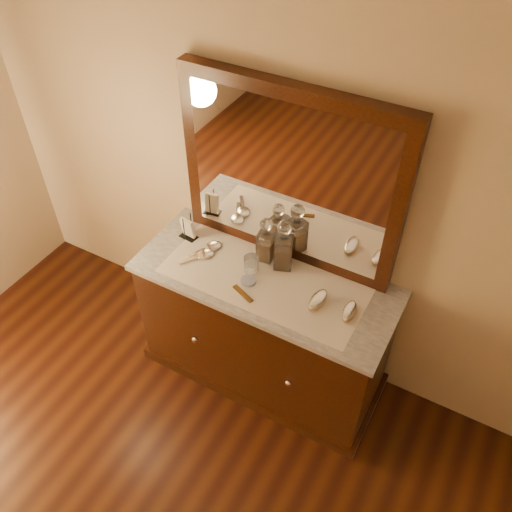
# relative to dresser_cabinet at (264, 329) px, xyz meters

# --- Properties ---
(dresser_cabinet) EXTENTS (1.40, 0.55, 0.82)m
(dresser_cabinet) POSITION_rel_dresser_cabinet_xyz_m (0.00, 0.00, 0.00)
(dresser_cabinet) COLOR black
(dresser_cabinet) RESTS_ON floor
(dresser_plinth) EXTENTS (1.46, 0.59, 0.08)m
(dresser_plinth) POSITION_rel_dresser_cabinet_xyz_m (0.00, 0.00, -0.37)
(dresser_plinth) COLOR black
(dresser_plinth) RESTS_ON floor
(knob_left) EXTENTS (0.04, 0.04, 0.04)m
(knob_left) POSITION_rel_dresser_cabinet_xyz_m (-0.30, -0.28, 0.04)
(knob_left) COLOR silver
(knob_left) RESTS_ON dresser_cabinet
(knob_right) EXTENTS (0.04, 0.04, 0.04)m
(knob_right) POSITION_rel_dresser_cabinet_xyz_m (0.30, -0.28, 0.04)
(knob_right) COLOR silver
(knob_right) RESTS_ON dresser_cabinet
(marble_top) EXTENTS (1.44, 0.59, 0.03)m
(marble_top) POSITION_rel_dresser_cabinet_xyz_m (0.00, 0.00, 0.42)
(marble_top) COLOR silver
(marble_top) RESTS_ON dresser_cabinet
(mirror_frame) EXTENTS (1.20, 0.08, 1.00)m
(mirror_frame) POSITION_rel_dresser_cabinet_xyz_m (0.00, 0.25, 0.94)
(mirror_frame) COLOR black
(mirror_frame) RESTS_ON marble_top
(mirror_glass) EXTENTS (1.06, 0.01, 0.86)m
(mirror_glass) POSITION_rel_dresser_cabinet_xyz_m (0.00, 0.21, 0.94)
(mirror_glass) COLOR white
(mirror_glass) RESTS_ON marble_top
(lace_runner) EXTENTS (1.10, 0.45, 0.00)m
(lace_runner) POSITION_rel_dresser_cabinet_xyz_m (0.00, -0.02, 0.44)
(lace_runner) COLOR silver
(lace_runner) RESTS_ON marble_top
(pin_dish) EXTENTS (0.09, 0.09, 0.01)m
(pin_dish) POSITION_rel_dresser_cabinet_xyz_m (-0.06, -0.07, 0.45)
(pin_dish) COLOR white
(pin_dish) RESTS_ON lace_runner
(comb) EXTENTS (0.14, 0.08, 0.01)m
(comb) POSITION_rel_dresser_cabinet_xyz_m (-0.05, -0.16, 0.45)
(comb) COLOR brown
(comb) RESTS_ON lace_runner
(napkin_rack) EXTENTS (0.11, 0.08, 0.16)m
(napkin_rack) POSITION_rel_dresser_cabinet_xyz_m (-0.54, 0.08, 0.50)
(napkin_rack) COLOR black
(napkin_rack) RESTS_ON marble_top
(decanter_left) EXTENTS (0.09, 0.09, 0.28)m
(decanter_left) POSITION_rel_dresser_cabinet_xyz_m (-0.07, 0.14, 0.55)
(decanter_left) COLOR #8F5214
(decanter_left) RESTS_ON lace_runner
(decanter_right) EXTENTS (0.12, 0.12, 0.31)m
(decanter_right) POSITION_rel_dresser_cabinet_xyz_m (0.04, 0.13, 0.56)
(decanter_right) COLOR #8F5214
(decanter_right) RESTS_ON lace_runner
(brush_near) EXTENTS (0.08, 0.16, 0.04)m
(brush_near) POSITION_rel_dresser_cabinet_xyz_m (0.32, -0.03, 0.47)
(brush_near) COLOR tan
(brush_near) RESTS_ON lace_runner
(brush_far) EXTENTS (0.07, 0.15, 0.04)m
(brush_far) POSITION_rel_dresser_cabinet_xyz_m (0.49, -0.02, 0.46)
(brush_far) COLOR tan
(brush_far) RESTS_ON lace_runner
(hand_mirror_outer) EXTENTS (0.15, 0.21, 0.02)m
(hand_mirror_outer) POSITION_rel_dresser_cabinet_xyz_m (-0.38, 0.05, 0.45)
(hand_mirror_outer) COLOR silver
(hand_mirror_outer) RESTS_ON lace_runner
(hand_mirror_inner) EXTENTS (0.16, 0.20, 0.02)m
(hand_mirror_inner) POSITION_rel_dresser_cabinet_xyz_m (-0.38, -0.02, 0.45)
(hand_mirror_inner) COLOR silver
(hand_mirror_inner) RESTS_ON lace_runner
(tumblers) EXTENTS (0.08, 0.08, 0.09)m
(tumblers) POSITION_rel_dresser_cabinet_xyz_m (-0.09, 0.02, 0.49)
(tumblers) COLOR white
(tumblers) RESTS_ON lace_runner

